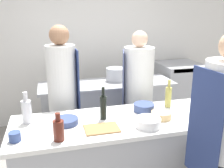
# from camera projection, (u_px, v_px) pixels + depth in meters

# --- Properties ---
(wall_back) EXTENTS (8.00, 0.06, 2.80)m
(wall_back) POSITION_uv_depth(u_px,v_px,m) (85.00, 40.00, 4.18)
(wall_back) COLOR silver
(wall_back) RESTS_ON ground_plane
(prep_counter) EXTENTS (2.04, 0.72, 0.89)m
(prep_counter) POSITION_uv_depth(u_px,v_px,m) (121.00, 161.00, 2.48)
(prep_counter) COLOR #A8AAAF
(prep_counter) RESTS_ON ground_plane
(pass_counter) EXTENTS (1.91, 0.60, 0.89)m
(pass_counter) POSITION_uv_depth(u_px,v_px,m) (107.00, 112.00, 3.68)
(pass_counter) COLOR #A8AAAF
(pass_counter) RESTS_ON ground_plane
(oven_range) EXTENTS (0.73, 0.73, 1.00)m
(oven_range) POSITION_uv_depth(u_px,v_px,m) (178.00, 91.00, 4.43)
(oven_range) COLOR #A8AAAF
(oven_range) RESTS_ON ground_plane
(chef_at_prep_near) EXTENTS (0.38, 0.37, 1.75)m
(chef_at_prep_near) POSITION_uv_depth(u_px,v_px,m) (221.00, 146.00, 1.92)
(chef_at_prep_near) COLOR black
(chef_at_prep_near) RESTS_ON ground_plane
(chef_at_stove) EXTENTS (0.34, 0.32, 1.74)m
(chef_at_stove) POSITION_uv_depth(u_px,v_px,m) (63.00, 101.00, 2.85)
(chef_at_stove) COLOR black
(chef_at_stove) RESTS_ON ground_plane
(chef_at_pass_far) EXTENTS (0.42, 0.41, 1.65)m
(chef_at_pass_far) POSITION_uv_depth(u_px,v_px,m) (138.00, 98.00, 3.15)
(chef_at_pass_far) COLOR black
(chef_at_pass_far) RESTS_ON ground_plane
(bottle_olive_oil) EXTENTS (0.09, 0.09, 0.23)m
(bottle_olive_oil) POSITION_uv_depth(u_px,v_px,m) (59.00, 130.00, 1.95)
(bottle_olive_oil) COLOR #5B2319
(bottle_olive_oil) RESTS_ON prep_counter
(bottle_vinegar) EXTENTS (0.06, 0.06, 0.31)m
(bottle_vinegar) POSITION_uv_depth(u_px,v_px,m) (103.00, 107.00, 2.33)
(bottle_vinegar) COLOR black
(bottle_vinegar) RESTS_ON prep_counter
(bottle_wine) EXTENTS (0.07, 0.07, 0.21)m
(bottle_wine) POSITION_uv_depth(u_px,v_px,m) (195.00, 105.00, 2.48)
(bottle_wine) COLOR #19471E
(bottle_wine) RESTS_ON prep_counter
(bottle_cooking_oil) EXTENTS (0.08, 0.08, 0.21)m
(bottle_cooking_oil) POSITION_uv_depth(u_px,v_px,m) (203.00, 109.00, 2.38)
(bottle_cooking_oil) COLOR #2D5175
(bottle_cooking_oil) RESTS_ON prep_counter
(bottle_sauce) EXTENTS (0.09, 0.09, 0.29)m
(bottle_sauce) POSITION_uv_depth(u_px,v_px,m) (27.00, 111.00, 2.26)
(bottle_sauce) COLOR silver
(bottle_sauce) RESTS_ON prep_counter
(bottle_water) EXTENTS (0.07, 0.07, 0.30)m
(bottle_water) POSITION_uv_depth(u_px,v_px,m) (168.00, 96.00, 2.63)
(bottle_water) COLOR #B2A84C
(bottle_water) RESTS_ON prep_counter
(bowl_mixing_large) EXTENTS (0.21, 0.21, 0.05)m
(bowl_mixing_large) POSITION_uv_depth(u_px,v_px,m) (66.00, 121.00, 2.26)
(bowl_mixing_large) COLOR navy
(bowl_mixing_large) RESTS_ON prep_counter
(bowl_prep_small) EXTENTS (0.21, 0.21, 0.08)m
(bowl_prep_small) POSITION_uv_depth(u_px,v_px,m) (144.00, 107.00, 2.54)
(bowl_prep_small) COLOR navy
(bowl_prep_small) RESTS_ON prep_counter
(bowl_ceramic_blue) EXTENTS (0.19, 0.19, 0.06)m
(bowl_ceramic_blue) POSITION_uv_depth(u_px,v_px,m) (161.00, 115.00, 2.38)
(bowl_ceramic_blue) COLOR tan
(bowl_ceramic_blue) RESTS_ON prep_counter
(bowl_wooden_salad) EXTENTS (0.22, 0.22, 0.08)m
(bowl_wooden_salad) POSITION_uv_depth(u_px,v_px,m) (148.00, 122.00, 2.20)
(bowl_wooden_salad) COLOR white
(bowl_wooden_salad) RESTS_ON prep_counter
(cup) EXTENTS (0.09, 0.09, 0.08)m
(cup) POSITION_uv_depth(u_px,v_px,m) (15.00, 137.00, 1.95)
(cup) COLOR #33477F
(cup) RESTS_ON prep_counter
(cutting_board) EXTENTS (0.30, 0.21, 0.01)m
(cutting_board) POSITION_uv_depth(u_px,v_px,m) (102.00, 128.00, 2.16)
(cutting_board) COLOR olive
(cutting_board) RESTS_ON prep_counter
(stockpot) EXTENTS (0.28, 0.28, 0.19)m
(stockpot) POSITION_uv_depth(u_px,v_px,m) (116.00, 74.00, 3.64)
(stockpot) COLOR #A8AAAF
(stockpot) RESTS_ON pass_counter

